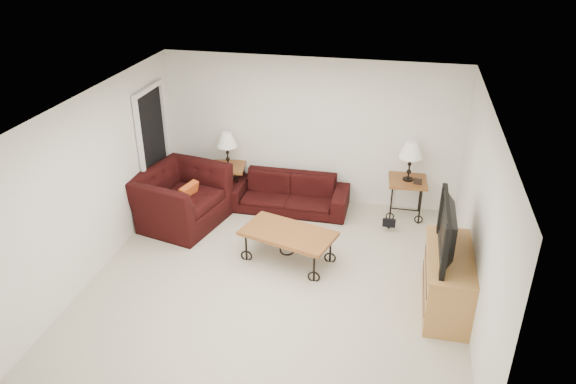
{
  "coord_description": "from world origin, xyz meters",
  "views": [
    {
      "loc": [
        1.47,
        -6.02,
        4.49
      ],
      "look_at": [
        0.0,
        0.7,
        1.0
      ],
      "focal_mm": 34.06,
      "sensor_mm": 36.0,
      "label": 1
    }
  ],
  "objects_px": {
    "armchair": "(181,198)",
    "tv_stand": "(448,281)",
    "television": "(454,230)",
    "sofa": "(288,193)",
    "lamp_left": "(227,150)",
    "lamp_right": "(410,161)",
    "side_table_left": "(229,182)",
    "backpack": "(390,217)",
    "coffee_table": "(288,246)",
    "side_table_right": "(406,198)"
  },
  "relations": [
    {
      "from": "sofa",
      "to": "armchair",
      "type": "xyz_separation_m",
      "value": [
        -1.59,
        -0.82,
        0.15
      ]
    },
    {
      "from": "television",
      "to": "armchair",
      "type": "bearing_deg",
      "value": -107.88
    },
    {
      "from": "tv_stand",
      "to": "side_table_left",
      "type": "bearing_deg",
      "value": 147.34
    },
    {
      "from": "side_table_left",
      "to": "tv_stand",
      "type": "bearing_deg",
      "value": -32.66
    },
    {
      "from": "sofa",
      "to": "lamp_left",
      "type": "distance_m",
      "value": 1.28
    },
    {
      "from": "side_table_right",
      "to": "tv_stand",
      "type": "xyz_separation_m",
      "value": [
        0.56,
        -2.32,
        0.06
      ]
    },
    {
      "from": "coffee_table",
      "to": "sofa",
      "type": "bearing_deg",
      "value": 102.17
    },
    {
      "from": "armchair",
      "to": "tv_stand",
      "type": "distance_m",
      "value": 4.31
    },
    {
      "from": "side_table_left",
      "to": "armchair",
      "type": "relative_size",
      "value": 0.45
    },
    {
      "from": "sofa",
      "to": "coffee_table",
      "type": "distance_m",
      "value": 1.59
    },
    {
      "from": "sofa",
      "to": "lamp_right",
      "type": "height_order",
      "value": "lamp_right"
    },
    {
      "from": "side_table_right",
      "to": "lamp_right",
      "type": "relative_size",
      "value": 1.0
    },
    {
      "from": "lamp_right",
      "to": "backpack",
      "type": "xyz_separation_m",
      "value": [
        -0.23,
        -0.5,
        -0.79
      ]
    },
    {
      "from": "sofa",
      "to": "armchair",
      "type": "bearing_deg",
      "value": -152.72
    },
    {
      "from": "lamp_right",
      "to": "television",
      "type": "distance_m",
      "value": 2.39
    },
    {
      "from": "side_table_right",
      "to": "coffee_table",
      "type": "xyz_separation_m",
      "value": [
        -1.61,
        -1.73,
        -0.09
      ]
    },
    {
      "from": "side_table_left",
      "to": "backpack",
      "type": "height_order",
      "value": "side_table_left"
    },
    {
      "from": "side_table_right",
      "to": "armchair",
      "type": "bearing_deg",
      "value": -164.21
    },
    {
      "from": "coffee_table",
      "to": "backpack",
      "type": "bearing_deg",
      "value": 41.8
    },
    {
      "from": "lamp_right",
      "to": "tv_stand",
      "type": "height_order",
      "value": "lamp_right"
    },
    {
      "from": "side_table_left",
      "to": "lamp_right",
      "type": "relative_size",
      "value": 0.93
    },
    {
      "from": "lamp_left",
      "to": "lamp_right",
      "type": "relative_size",
      "value": 0.93
    },
    {
      "from": "television",
      "to": "side_table_right",
      "type": "bearing_deg",
      "value": -166.82
    },
    {
      "from": "armchair",
      "to": "backpack",
      "type": "xyz_separation_m",
      "value": [
        3.31,
        0.5,
        -0.24
      ]
    },
    {
      "from": "side_table_left",
      "to": "coffee_table",
      "type": "relative_size",
      "value": 0.47
    },
    {
      "from": "tv_stand",
      "to": "side_table_right",
      "type": "bearing_deg",
      "value": 103.64
    },
    {
      "from": "lamp_left",
      "to": "lamp_right",
      "type": "distance_m",
      "value": 3.06
    },
    {
      "from": "sofa",
      "to": "coffee_table",
      "type": "height_order",
      "value": "sofa"
    },
    {
      "from": "lamp_left",
      "to": "television",
      "type": "xyz_separation_m",
      "value": [
        3.6,
        -2.32,
        0.21
      ]
    },
    {
      "from": "coffee_table",
      "to": "lamp_right",
      "type": "bearing_deg",
      "value": 47.02
    },
    {
      "from": "lamp_right",
      "to": "tv_stand",
      "type": "bearing_deg",
      "value": -76.36
    },
    {
      "from": "tv_stand",
      "to": "lamp_right",
      "type": "bearing_deg",
      "value": 103.64
    },
    {
      "from": "side_table_left",
      "to": "armchair",
      "type": "bearing_deg",
      "value": -115.93
    },
    {
      "from": "coffee_table",
      "to": "television",
      "type": "height_order",
      "value": "television"
    },
    {
      "from": "sofa",
      "to": "backpack",
      "type": "distance_m",
      "value": 1.75
    },
    {
      "from": "sofa",
      "to": "lamp_left",
      "type": "xyz_separation_m",
      "value": [
        -1.11,
        0.18,
        0.62
      ]
    },
    {
      "from": "side_table_left",
      "to": "side_table_right",
      "type": "xyz_separation_m",
      "value": [
        3.05,
        0.0,
        0.02
      ]
    },
    {
      "from": "sofa",
      "to": "side_table_left",
      "type": "distance_m",
      "value": 1.12
    },
    {
      "from": "lamp_left",
      "to": "backpack",
      "type": "xyz_separation_m",
      "value": [
        2.82,
        -0.5,
        -0.71
      ]
    },
    {
      "from": "side_table_left",
      "to": "backpack",
      "type": "relative_size",
      "value": 1.5
    },
    {
      "from": "sofa",
      "to": "tv_stand",
      "type": "distance_m",
      "value": 3.3
    },
    {
      "from": "television",
      "to": "side_table_left",
      "type": "bearing_deg",
      "value": -122.81
    },
    {
      "from": "television",
      "to": "sofa",
      "type": "bearing_deg",
      "value": -130.64
    },
    {
      "from": "coffee_table",
      "to": "armchair",
      "type": "height_order",
      "value": "armchair"
    },
    {
      "from": "side_table_right",
      "to": "armchair",
      "type": "distance_m",
      "value": 3.68
    },
    {
      "from": "sofa",
      "to": "coffee_table",
      "type": "xyz_separation_m",
      "value": [
        0.33,
        -1.55,
        -0.05
      ]
    },
    {
      "from": "side_table_right",
      "to": "armchair",
      "type": "relative_size",
      "value": 0.48
    },
    {
      "from": "lamp_right",
      "to": "sofa",
      "type": "bearing_deg",
      "value": -174.72
    },
    {
      "from": "lamp_left",
      "to": "television",
      "type": "height_order",
      "value": "television"
    },
    {
      "from": "side_table_right",
      "to": "lamp_right",
      "type": "height_order",
      "value": "lamp_right"
    }
  ]
}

